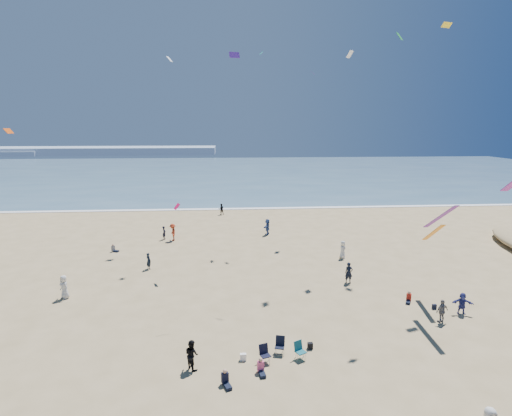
{
  "coord_description": "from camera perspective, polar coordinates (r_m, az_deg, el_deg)",
  "views": [
    {
      "loc": [
        0.24,
        -15.98,
        12.82
      ],
      "look_at": [
        2.0,
        8.0,
        7.83
      ],
      "focal_mm": 28.0,
      "sensor_mm": 36.0,
      "label": 1
    }
  ],
  "objects": [
    {
      "name": "kites_aloft",
      "position": [
        31.08,
        14.59,
        13.53
      ],
      "size": [
        33.63,
        35.41,
        31.1
      ],
      "color": "#E90B49",
      "rests_on": "ground"
    },
    {
      "name": "white_tote",
      "position": [
        23.67,
        -1.85,
        -20.5
      ],
      "size": [
        0.35,
        0.2,
        0.4
      ],
      "primitive_type": "cube",
      "color": "white",
      "rests_on": "ground"
    },
    {
      "name": "ocean",
      "position": [
        111.72,
        -4.31,
        5.13
      ],
      "size": [
        220.0,
        100.0,
        0.06
      ],
      "primitive_type": "cube",
      "color": "#476B84",
      "rests_on": "ground"
    },
    {
      "name": "black_backpack",
      "position": [
        24.86,
        7.74,
        -18.92
      ],
      "size": [
        0.3,
        0.22,
        0.38
      ],
      "primitive_type": "cube",
      "color": "black",
      "rests_on": "ground"
    },
    {
      "name": "headland_far",
      "position": [
        195.82,
        -22.31,
        7.58
      ],
      "size": [
        110.0,
        20.0,
        3.2
      ],
      "primitive_type": "cube",
      "color": "#7A8EA8",
      "rests_on": "ground"
    },
    {
      "name": "standing_flyers",
      "position": [
        34.33,
        0.62,
        -8.61
      ],
      "size": [
        29.72,
        52.91,
        1.94
      ],
      "color": "black",
      "rests_on": "ground"
    },
    {
      "name": "seated_group",
      "position": [
        25.69,
        -1.93,
        -17.14
      ],
      "size": [
        26.12,
        32.94,
        0.84
      ],
      "color": "silver",
      "rests_on": "ground"
    },
    {
      "name": "surf_line",
      "position": [
        62.31,
        -4.33,
        -0.14
      ],
      "size": [
        220.0,
        1.2,
        0.08
      ],
      "primitive_type": "cube",
      "color": "white",
      "rests_on": "ground"
    },
    {
      "name": "chair_cluster",
      "position": [
        23.69,
        3.73,
        -19.64
      ],
      "size": [
        2.79,
        1.55,
        1.0
      ],
      "color": "black",
      "rests_on": "ground"
    },
    {
      "name": "ground",
      "position": [
        20.49,
        -4.43,
        -27.04
      ],
      "size": [
        220.0,
        220.0,
        0.0
      ],
      "primitive_type": "plane",
      "color": "tan",
      "rests_on": "ground"
    },
    {
      "name": "navy_bag",
      "position": [
        31.88,
        24.12,
        -12.74
      ],
      "size": [
        0.28,
        0.18,
        0.34
      ],
      "primitive_type": "cube",
      "color": "black",
      "rests_on": "ground"
    }
  ]
}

